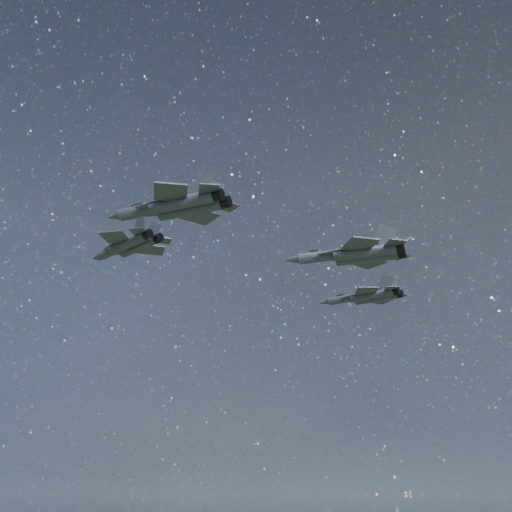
% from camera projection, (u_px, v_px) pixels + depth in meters
% --- Properties ---
extents(jet_lead, '(16.21, 10.98, 4.08)m').
position_uv_depth(jet_lead, '(129.00, 245.00, 86.38)').
color(jet_lead, '#353943').
extents(jet_left, '(15.18, 10.71, 3.84)m').
position_uv_depth(jet_left, '(367.00, 296.00, 99.20)').
color(jet_left, '#353943').
extents(jet_right, '(18.02, 12.71, 4.56)m').
position_uv_depth(jet_right, '(176.00, 206.00, 73.75)').
color(jet_right, '#353943').
extents(jet_slot, '(16.92, 11.73, 4.25)m').
position_uv_depth(jet_slot, '(355.00, 254.00, 78.35)').
color(jet_slot, '#353943').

